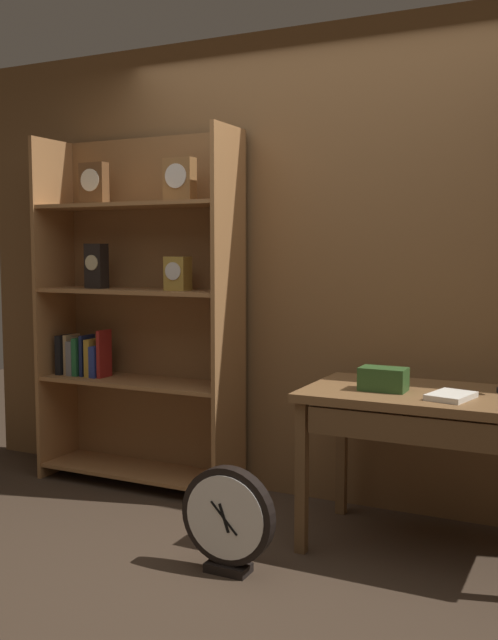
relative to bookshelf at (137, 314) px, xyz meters
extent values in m
plane|color=#3D2D21|center=(1.15, -1.11, -1.02)|extent=(10.00, 10.00, 0.00)
cube|color=brown|center=(1.15, 0.21, 0.28)|extent=(4.80, 0.05, 2.60)
cube|color=#9E6B3D|center=(-0.58, -0.04, 0.02)|extent=(0.02, 0.38, 2.06)
cube|color=#9E6B3D|center=(0.64, -0.04, 0.02)|extent=(0.02, 0.38, 2.06)
cube|color=brown|center=(0.03, 0.14, 0.02)|extent=(1.24, 0.01, 2.06)
cube|color=#9E6B3D|center=(0.03, -0.04, -0.93)|extent=(1.19, 0.36, 0.02)
cube|color=#9E6B3D|center=(0.03, -0.04, -0.40)|extent=(1.19, 0.36, 0.02)
cube|color=#9E6B3D|center=(0.03, -0.04, 0.14)|extent=(1.19, 0.36, 0.02)
cube|color=#9E6B3D|center=(0.03, -0.04, 0.64)|extent=(1.19, 0.36, 0.02)
cube|color=brown|center=(-0.27, -0.04, 0.77)|extent=(0.17, 0.07, 0.25)
cylinder|color=silver|center=(-0.27, -0.07, 0.79)|extent=(0.13, 0.01, 0.13)
cube|color=black|center=(-0.24, -0.06, 0.28)|extent=(0.12, 0.09, 0.27)
cylinder|color=#C6B78C|center=(-0.24, -0.11, 0.31)|extent=(0.09, 0.01, 0.09)
cube|color=olive|center=(0.33, -0.05, 0.77)|extent=(0.18, 0.08, 0.24)
cylinder|color=silver|center=(0.33, -0.10, 0.79)|extent=(0.13, 0.01, 0.13)
cube|color=#B28C38|center=(0.31, -0.05, 0.25)|extent=(0.13, 0.10, 0.19)
cylinder|color=silver|center=(0.31, -0.10, 0.26)|extent=(0.10, 0.01, 0.10)
cube|color=black|center=(-0.51, -0.05, -0.26)|extent=(0.04, 0.16, 0.24)
cube|color=tan|center=(-0.46, -0.04, -0.26)|extent=(0.02, 0.13, 0.25)
cube|color=slate|center=(-0.42, -0.05, -0.28)|extent=(0.04, 0.14, 0.21)
cube|color=#236638|center=(-0.39, -0.04, -0.27)|extent=(0.03, 0.17, 0.23)
cube|color=#19234C|center=(-0.34, -0.05, -0.26)|extent=(0.02, 0.13, 0.25)
cube|color=#B78C2D|center=(-0.29, -0.05, -0.27)|extent=(0.04, 0.14, 0.23)
cube|color=navy|center=(-0.25, -0.04, -0.29)|extent=(0.04, 0.17, 0.19)
cube|color=maroon|center=(-0.21, -0.05, -0.24)|extent=(0.02, 0.12, 0.29)
cube|color=brown|center=(1.87, -0.26, -0.29)|extent=(1.30, 0.67, 0.04)
cube|color=brown|center=(1.27, -0.54, -0.66)|extent=(0.05, 0.05, 0.71)
cube|color=brown|center=(1.27, 0.02, -0.66)|extent=(0.05, 0.05, 0.71)
cube|color=brown|center=(1.87, -0.57, -0.38)|extent=(1.10, 0.03, 0.12)
cube|color=#2D5123|center=(1.59, -0.33, -0.21)|extent=(0.21, 0.13, 0.11)
cube|color=silver|center=(1.91, -0.38, -0.25)|extent=(0.20, 0.25, 0.02)
cube|color=black|center=(1.07, -0.88, -1.00)|extent=(0.19, 0.11, 0.04)
cylinder|color=black|center=(1.07, -0.88, -0.76)|extent=(0.43, 0.06, 0.43)
cylinder|color=white|center=(1.07, -0.91, -0.76)|extent=(0.37, 0.01, 0.37)
cube|color=black|center=(1.07, -0.92, -0.76)|extent=(0.05, 0.01, 0.13)
cube|color=black|center=(1.07, -0.92, -0.76)|extent=(0.13, 0.01, 0.14)
camera|label=1|loc=(2.50, -3.60, 0.38)|focal=41.21mm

